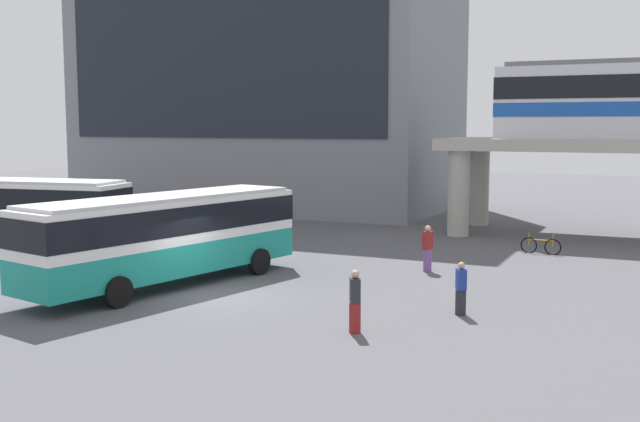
# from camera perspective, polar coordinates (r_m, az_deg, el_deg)

# --- Properties ---
(ground_plane) EXTENTS (120.00, 120.00, 0.00)m
(ground_plane) POSITION_cam_1_polar(r_m,az_deg,el_deg) (34.20, 1.10, -3.04)
(ground_plane) COLOR #515156
(station_building) EXTENTS (24.71, 13.27, 18.04)m
(station_building) POSITION_cam_1_polar(r_m,az_deg,el_deg) (53.56, -3.87, 10.08)
(station_building) COLOR slate
(station_building) RESTS_ON ground_plane
(bus_main) EXTENTS (4.84, 11.33, 3.22)m
(bus_main) POSITION_cam_1_polar(r_m,az_deg,el_deg) (27.10, -11.55, -1.42)
(bus_main) COLOR teal
(bus_main) RESTS_ON ground_plane
(bus_secondary) EXTENTS (11.29, 4.10, 3.22)m
(bus_secondary) POSITION_cam_1_polar(r_m,az_deg,el_deg) (37.17, -22.22, 0.34)
(bus_secondary) COLOR red
(bus_secondary) RESTS_ON ground_plane
(bicycle_orange) EXTENTS (1.79, 0.24, 1.04)m
(bicycle_orange) POSITION_cam_1_polar(r_m,az_deg,el_deg) (34.79, 16.27, -2.53)
(bicycle_orange) COLOR black
(bicycle_orange) RESTS_ON ground_plane
(pedestrian_at_kerb) EXTENTS (0.41, 0.47, 1.61)m
(pedestrian_at_kerb) POSITION_cam_1_polar(r_m,az_deg,el_deg) (23.12, 10.55, -5.88)
(pedestrian_at_kerb) COLOR #26262D
(pedestrian_at_kerb) RESTS_ON ground_plane
(pedestrian_by_bike_rack) EXTENTS (0.42, 0.48, 1.75)m
(pedestrian_by_bike_rack) POSITION_cam_1_polar(r_m,az_deg,el_deg) (20.82, 2.65, -6.95)
(pedestrian_by_bike_rack) COLOR maroon
(pedestrian_by_bike_rack) RESTS_ON ground_plane
(pedestrian_walking_across) EXTENTS (0.36, 0.46, 1.80)m
(pedestrian_walking_across) POSITION_cam_1_polar(r_m,az_deg,el_deg) (29.63, 8.10, -2.90)
(pedestrian_walking_across) COLOR #724C8C
(pedestrian_walking_across) RESTS_ON ground_plane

